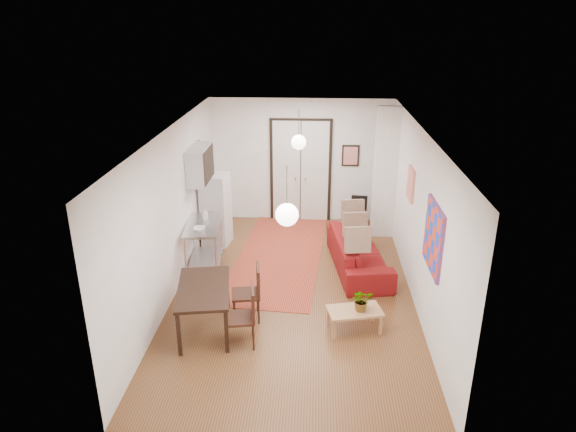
# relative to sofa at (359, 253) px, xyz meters

# --- Properties ---
(floor) EXTENTS (7.00, 7.00, 0.00)m
(floor) POSITION_rel_sofa_xyz_m (-1.22, -0.94, -0.33)
(floor) COLOR brown
(floor) RESTS_ON ground
(ceiling) EXTENTS (4.20, 7.00, 0.02)m
(ceiling) POSITION_rel_sofa_xyz_m (-1.22, -0.94, 2.57)
(ceiling) COLOR white
(ceiling) RESTS_ON wall_back
(wall_back) EXTENTS (4.20, 0.02, 2.90)m
(wall_back) POSITION_rel_sofa_xyz_m (-1.22, 2.56, 1.12)
(wall_back) COLOR white
(wall_back) RESTS_ON floor
(wall_front) EXTENTS (4.20, 0.02, 2.90)m
(wall_front) POSITION_rel_sofa_xyz_m (-1.22, -4.44, 1.12)
(wall_front) COLOR white
(wall_front) RESTS_ON floor
(wall_left) EXTENTS (0.02, 7.00, 2.90)m
(wall_left) POSITION_rel_sofa_xyz_m (-3.32, -0.94, 1.12)
(wall_left) COLOR white
(wall_left) RESTS_ON floor
(wall_right) EXTENTS (0.02, 7.00, 2.90)m
(wall_right) POSITION_rel_sofa_xyz_m (0.88, -0.94, 1.12)
(wall_right) COLOR white
(wall_right) RESTS_ON floor
(double_doors) EXTENTS (1.44, 0.06, 2.50)m
(double_doors) POSITION_rel_sofa_xyz_m (-1.22, 2.51, 0.87)
(double_doors) COLOR silver
(double_doors) RESTS_ON wall_back
(stub_partition) EXTENTS (0.50, 0.10, 2.90)m
(stub_partition) POSITION_rel_sofa_xyz_m (0.63, 1.61, 1.12)
(stub_partition) COLOR white
(stub_partition) RESTS_ON floor
(wall_cabinet) EXTENTS (0.35, 1.00, 0.70)m
(wall_cabinet) POSITION_rel_sofa_xyz_m (-3.14, 0.56, 1.57)
(wall_cabinet) COLOR silver
(wall_cabinet) RESTS_ON wall_left
(painting_popart) EXTENTS (0.05, 1.00, 1.00)m
(painting_popart) POSITION_rel_sofa_xyz_m (0.85, -2.19, 1.32)
(painting_popart) COLOR red
(painting_popart) RESTS_ON wall_right
(painting_abstract) EXTENTS (0.05, 0.50, 0.60)m
(painting_abstract) POSITION_rel_sofa_xyz_m (0.85, -0.14, 1.47)
(painting_abstract) COLOR beige
(painting_abstract) RESTS_ON wall_right
(poster_back) EXTENTS (0.40, 0.03, 0.50)m
(poster_back) POSITION_rel_sofa_xyz_m (-0.07, 2.53, 1.27)
(poster_back) COLOR red
(poster_back) RESTS_ON wall_back
(print_left) EXTENTS (0.03, 0.44, 0.54)m
(print_left) POSITION_rel_sofa_xyz_m (-3.29, 1.06, 1.62)
(print_left) COLOR #975B3F
(print_left) RESTS_ON wall_left
(pendant_back) EXTENTS (0.30, 0.30, 0.80)m
(pendant_back) POSITION_rel_sofa_xyz_m (-1.22, 1.06, 1.92)
(pendant_back) COLOR white
(pendant_back) RESTS_ON ceiling
(pendant_front) EXTENTS (0.30, 0.30, 0.80)m
(pendant_front) POSITION_rel_sofa_xyz_m (-1.22, -2.94, 1.92)
(pendant_front) COLOR white
(pendant_front) RESTS_ON ceiling
(kilim_rug) EXTENTS (2.03, 4.57, 0.01)m
(kilim_rug) POSITION_rel_sofa_xyz_m (-1.57, 0.56, -0.33)
(kilim_rug) COLOR #B0412C
(kilim_rug) RESTS_ON floor
(sofa) EXTENTS (1.21, 2.39, 0.67)m
(sofa) POSITION_rel_sofa_xyz_m (0.00, 0.00, 0.00)
(sofa) COLOR maroon
(sofa) RESTS_ON floor
(coffee_table) EXTENTS (0.91, 0.64, 0.37)m
(coffee_table) POSITION_rel_sofa_xyz_m (-0.22, -2.14, -0.01)
(coffee_table) COLOR tan
(coffee_table) RESTS_ON floor
(potted_plant) EXTENTS (0.35, 0.38, 0.36)m
(potted_plant) POSITION_rel_sofa_xyz_m (-0.12, -2.14, 0.21)
(potted_plant) COLOR #39652D
(potted_plant) RESTS_ON coffee_table
(kitchen_counter) EXTENTS (0.74, 1.31, 0.96)m
(kitchen_counter) POSITION_rel_sofa_xyz_m (-2.97, -0.23, 0.30)
(kitchen_counter) COLOR #BBBDC0
(kitchen_counter) RESTS_ON floor
(bowl) EXTENTS (0.25, 0.25, 0.06)m
(bowl) POSITION_rel_sofa_xyz_m (-2.97, -0.53, 0.66)
(bowl) COLOR beige
(bowl) RESTS_ON kitchen_counter
(soap_bottle) EXTENTS (0.10, 0.10, 0.20)m
(soap_bottle) POSITION_rel_sofa_xyz_m (-2.97, 0.02, 0.73)
(soap_bottle) COLOR #4E9EA9
(soap_bottle) RESTS_ON kitchen_counter
(fridge) EXTENTS (0.62, 0.62, 1.56)m
(fridge) POSITION_rel_sofa_xyz_m (-2.97, 1.02, 0.44)
(fridge) COLOR silver
(fridge) RESTS_ON floor
(dining_table) EXTENTS (0.99, 1.47, 0.75)m
(dining_table) POSITION_rel_sofa_xyz_m (-2.55, -2.24, 0.34)
(dining_table) COLOR black
(dining_table) RESTS_ON floor
(dining_chair_near) EXTENTS (0.51, 0.67, 0.94)m
(dining_chair_near) POSITION_rel_sofa_xyz_m (-1.95, -1.80, 0.21)
(dining_chair_near) COLOR #341B10
(dining_chair_near) RESTS_ON floor
(dining_chair_far) EXTENTS (0.51, 0.67, 0.94)m
(dining_chair_far) POSITION_rel_sofa_xyz_m (-1.95, -2.50, 0.21)
(dining_chair_far) COLOR #341B10
(dining_chair_far) RESTS_ON floor
(black_side_chair) EXTENTS (0.40, 0.40, 0.80)m
(black_side_chair) POSITION_rel_sofa_xyz_m (0.16, 2.28, 0.13)
(black_side_chair) COLOR black
(black_side_chair) RESTS_ON floor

